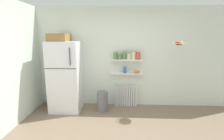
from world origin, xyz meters
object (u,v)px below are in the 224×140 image
at_px(storage_jar_2, 124,55).
at_px(storage_jar_4, 134,55).
at_px(refrigerator, 66,75).
at_px(storage_jar_1, 120,56).
at_px(trash_bin, 102,101).
at_px(storage_jar_3, 129,56).
at_px(storage_jar_5, 138,55).
at_px(hanging_fruit_basket, 179,44).
at_px(vase, 125,70).
at_px(radiator, 126,96).
at_px(shelf_bowl, 137,72).
at_px(storage_jar_0, 115,55).

xyz_separation_m(storage_jar_2, storage_jar_4, (0.23, 0.00, -0.00)).
distance_m(refrigerator, storage_jar_4, 1.78).
distance_m(storage_jar_1, trash_bin, 1.23).
xyz_separation_m(storage_jar_3, storage_jar_5, (0.23, 0.00, 0.02)).
height_order(storage_jar_2, storage_jar_5, storage_jar_2).
distance_m(storage_jar_3, storage_jar_4, 0.12).
bearing_deg(storage_jar_3, refrigerator, -171.21).
bearing_deg(storage_jar_3, hanging_fruit_basket, -16.73).
bearing_deg(hanging_fruit_basket, vase, 164.56).
bearing_deg(storage_jar_4, storage_jar_3, 180.00).
xyz_separation_m(radiator, shelf_bowl, (0.27, -0.03, 0.67)).
distance_m(refrigerator, hanging_fruit_basket, 2.82).
bearing_deg(storage_jar_5, trash_bin, -160.24).
relative_size(storage_jar_1, storage_jar_2, 0.74).
xyz_separation_m(storage_jar_0, storage_jar_4, (0.46, 0.00, 0.01)).
height_order(refrigerator, storage_jar_4, refrigerator).
bearing_deg(radiator, storage_jar_1, -170.21).
xyz_separation_m(storage_jar_3, storage_jar_4, (0.12, 0.00, 0.02)).
bearing_deg(storage_jar_4, shelf_bowl, 0.00).
distance_m(radiator, storage_jar_3, 1.08).
bearing_deg(storage_jar_2, storage_jar_0, 180.00).
xyz_separation_m(storage_jar_2, hanging_fruit_basket, (1.24, -0.34, 0.30)).
bearing_deg(trash_bin, storage_jar_0, 45.73).
distance_m(refrigerator, trash_bin, 1.14).
relative_size(refrigerator, hanging_fruit_basket, 5.61).
distance_m(storage_jar_4, shelf_bowl, 0.44).
xyz_separation_m(refrigerator, radiator, (1.53, 0.28, -0.63)).
xyz_separation_m(radiator, trash_bin, (-0.60, -0.35, -0.03)).
bearing_deg(storage_jar_1, storage_jar_4, 0.00).
bearing_deg(refrigerator, hanging_fruit_basket, -1.97).
xyz_separation_m(vase, hanging_fruit_basket, (1.22, -0.34, 0.69)).
distance_m(storage_jar_1, storage_jar_5, 0.46).
relative_size(storage_jar_4, vase, 1.31).
bearing_deg(hanging_fruit_basket, storage_jar_3, 163.27).
bearing_deg(storage_jar_5, storage_jar_1, -180.00).
bearing_deg(trash_bin, radiator, 30.20).
relative_size(storage_jar_0, trash_bin, 0.40).
bearing_deg(storage_jar_5, storage_jar_4, -180.00).
xyz_separation_m(storage_jar_5, trash_bin, (-0.89, -0.32, -1.13)).
height_order(storage_jar_0, vase, storage_jar_0).
bearing_deg(storage_jar_1, storage_jar_3, 0.00).
relative_size(storage_jar_2, shelf_bowl, 1.52).
bearing_deg(storage_jar_5, shelf_bowl, -180.00).
bearing_deg(shelf_bowl, storage_jar_5, 0.00).
xyz_separation_m(storage_jar_3, trash_bin, (-0.66, -0.32, -1.11)).
bearing_deg(vase, refrigerator, -170.64).
bearing_deg(vase, hanging_fruit_basket, -15.44).
xyz_separation_m(storage_jar_4, trash_bin, (-0.78, -0.32, -1.13)).
relative_size(storage_jar_2, storage_jar_5, 1.07).
distance_m(storage_jar_5, hanging_fruit_basket, 1.00).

